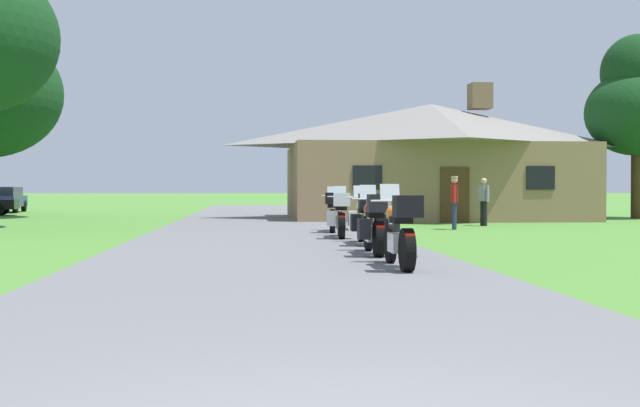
% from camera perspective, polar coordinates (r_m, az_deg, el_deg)
% --- Properties ---
extents(ground_plane, '(500.00, 500.00, 0.00)m').
position_cam_1_polar(ground_plane, '(23.44, -4.11, -2.08)').
color(ground_plane, '#4C8433').
extents(asphalt_driveway, '(6.40, 80.00, 0.06)m').
position_cam_1_polar(asphalt_driveway, '(21.44, -4.02, -2.29)').
color(asphalt_driveway, slate).
rests_on(asphalt_driveway, ground).
extents(motorcycle_orange_nearest_to_camera, '(0.66, 2.08, 1.30)m').
position_cam_1_polar(motorcycle_orange_nearest_to_camera, '(12.23, 5.77, -2.02)').
color(motorcycle_orange_nearest_to_camera, black).
rests_on(motorcycle_orange_nearest_to_camera, asphalt_driveway).
extents(motorcycle_red_second_in_row, '(0.73, 2.08, 1.30)m').
position_cam_1_polar(motorcycle_red_second_in_row, '(14.64, 3.97, -1.56)').
color(motorcycle_red_second_in_row, black).
rests_on(motorcycle_red_second_in_row, asphalt_driveway).
extents(motorcycle_silver_third_in_row, '(0.74, 2.08, 1.30)m').
position_cam_1_polar(motorcycle_silver_third_in_row, '(17.36, 3.29, -1.16)').
color(motorcycle_silver_third_in_row, black).
rests_on(motorcycle_silver_third_in_row, asphalt_driveway).
extents(motorcycle_black_fourth_in_row, '(0.82, 2.08, 1.30)m').
position_cam_1_polar(motorcycle_black_fourth_in_row, '(19.76, 1.53, -0.89)').
color(motorcycle_black_fourth_in_row, black).
rests_on(motorcycle_black_fourth_in_row, asphalt_driveway).
extents(motorcycle_green_farthest_in_row, '(0.70, 2.08, 1.30)m').
position_cam_1_polar(motorcycle_green_farthest_in_row, '(22.56, 0.91, -0.63)').
color(motorcycle_green_farthest_in_row, black).
rests_on(motorcycle_green_farthest_in_row, asphalt_driveway).
extents(stone_lodge, '(12.62, 8.46, 5.82)m').
position_cam_1_polar(stone_lodge, '(34.29, 7.97, 3.12)').
color(stone_lodge, '#896B4C').
rests_on(stone_lodge, ground).
extents(bystander_gray_shirt_near_lodge, '(0.31, 0.53, 1.67)m').
position_cam_1_polar(bystander_gray_shirt_near_lodge, '(28.04, 11.68, 0.31)').
color(bystander_gray_shirt_near_lodge, black).
rests_on(bystander_gray_shirt_near_lodge, ground).
extents(bystander_red_shirt_beside_signpost, '(0.31, 0.53, 1.69)m').
position_cam_1_polar(bystander_red_shirt_beside_signpost, '(25.35, 9.63, 0.29)').
color(bystander_red_shirt_beside_signpost, navy).
rests_on(bystander_red_shirt_beside_signpost, ground).
extents(tree_right_of_lodge, '(4.40, 4.40, 8.02)m').
position_cam_1_polar(tree_right_of_lodge, '(37.45, 21.79, 6.86)').
color(tree_right_of_lodge, '#422D19').
rests_on(tree_right_of_lodge, ground).
extents(parked_navy_suv_far_left, '(2.37, 4.79, 1.40)m').
position_cam_1_polar(parked_navy_suv_far_left, '(46.90, -21.80, 0.35)').
color(parked_navy_suv_far_left, navy).
rests_on(parked_navy_suv_far_left, ground).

